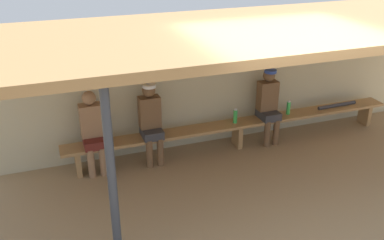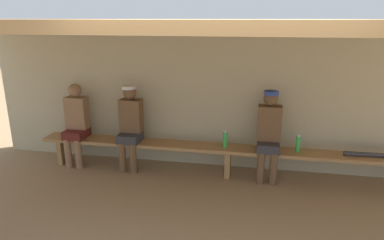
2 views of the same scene
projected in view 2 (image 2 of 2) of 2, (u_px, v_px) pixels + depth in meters
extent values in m
plane|color=#937754|center=(215.00, 235.00, 3.82)|extent=(24.00, 24.00, 0.00)
cube|color=#B7AD8C|center=(232.00, 99.00, 5.39)|extent=(8.00, 0.20, 2.20)
cube|color=#9E7547|center=(227.00, 25.00, 3.83)|extent=(8.00, 2.80, 0.12)
cube|color=#9E7547|center=(228.00, 149.00, 5.16)|extent=(6.00, 0.36, 0.05)
cube|color=#9E7547|center=(64.00, 150.00, 5.71)|extent=(0.08, 0.29, 0.41)
cube|color=#9E7547|center=(228.00, 163.00, 5.22)|extent=(0.08, 0.29, 0.41)
cube|color=#591E19|center=(77.00, 133.00, 5.55)|extent=(0.32, 0.40, 0.14)
cylinder|color=#8C6647|center=(68.00, 153.00, 5.50)|extent=(0.11, 0.11, 0.48)
cylinder|color=#8C6647|center=(78.00, 154.00, 5.47)|extent=(0.11, 0.11, 0.48)
cube|color=#8C6647|center=(77.00, 113.00, 5.53)|extent=(0.34, 0.20, 0.52)
sphere|color=#8C6647|center=(75.00, 90.00, 5.43)|extent=(0.21, 0.21, 0.21)
cube|color=#333338|center=(130.00, 137.00, 5.39)|extent=(0.32, 0.40, 0.14)
cylinder|color=brown|center=(122.00, 157.00, 5.34)|extent=(0.11, 0.11, 0.48)
cylinder|color=brown|center=(133.00, 158.00, 5.30)|extent=(0.11, 0.11, 0.48)
cube|color=brown|center=(131.00, 116.00, 5.37)|extent=(0.34, 0.20, 0.52)
sphere|color=brown|center=(130.00, 93.00, 5.26)|extent=(0.21, 0.21, 0.21)
cylinder|color=white|center=(129.00, 87.00, 5.20)|extent=(0.21, 0.21, 0.05)
cube|color=#333338|center=(268.00, 146.00, 5.01)|extent=(0.32, 0.40, 0.14)
cylinder|color=brown|center=(261.00, 168.00, 4.96)|extent=(0.11, 0.11, 0.48)
cylinder|color=brown|center=(273.00, 169.00, 4.92)|extent=(0.11, 0.11, 0.48)
cube|color=brown|center=(269.00, 123.00, 4.99)|extent=(0.34, 0.20, 0.52)
sphere|color=brown|center=(271.00, 98.00, 4.88)|extent=(0.21, 0.21, 0.21)
cylinder|color=#2D47A5|center=(271.00, 93.00, 4.82)|extent=(0.21, 0.21, 0.05)
cylinder|color=green|center=(225.00, 140.00, 5.13)|extent=(0.07, 0.07, 0.24)
cylinder|color=white|center=(225.00, 131.00, 5.09)|extent=(0.05, 0.05, 0.02)
cylinder|color=green|center=(298.00, 144.00, 4.95)|extent=(0.07, 0.07, 0.23)
cylinder|color=white|center=(299.00, 136.00, 4.92)|extent=(0.05, 0.05, 0.02)
cylinder|color=#333338|center=(375.00, 155.00, 4.77)|extent=(0.83, 0.09, 0.07)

